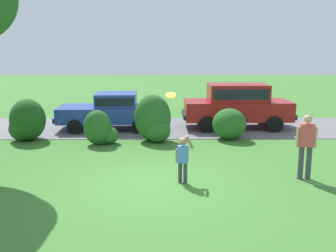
{
  "coord_description": "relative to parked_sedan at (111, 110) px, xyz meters",
  "views": [
    {
      "loc": [
        0.24,
        -9.44,
        3.44
      ],
      "look_at": [
        0.36,
        1.99,
        1.1
      ],
      "focal_mm": 40.97,
      "sensor_mm": 36.0,
      "label": 1
    }
  ],
  "objects": [
    {
      "name": "shrub_centre_left",
      "position": [
        -0.06,
        -2.64,
        -0.29
      ],
      "size": [
        1.24,
        0.87,
        1.26
      ],
      "color": "#286023",
      "rests_on": "ground"
    },
    {
      "name": "parked_sedan",
      "position": [
        0.0,
        0.0,
        0.0
      ],
      "size": [
        4.45,
        2.2,
        1.56
      ],
      "color": "#28429E",
      "rests_on": "ground"
    },
    {
      "name": "ground_plane",
      "position": [
        2.01,
        -6.71,
        -0.85
      ],
      "size": [
        80.0,
        80.0,
        0.0
      ],
      "primitive_type": "plane",
      "color": "#3D752D"
    },
    {
      "name": "driveway_strip",
      "position": [
        2.01,
        0.26,
        -0.84
      ],
      "size": [
        28.0,
        4.4,
        0.02
      ],
      "primitive_type": "cube",
      "color": "slate",
      "rests_on": "ground"
    },
    {
      "name": "adult_onlooker",
      "position": [
        5.98,
        -6.44,
        0.13
      ],
      "size": [
        0.52,
        0.28,
        1.74
      ],
      "color": "#3F3F4C",
      "rests_on": "ground"
    },
    {
      "name": "shrub_centre",
      "position": [
        1.87,
        -2.14,
        -0.08
      ],
      "size": [
        1.37,
        1.28,
        1.74
      ],
      "color": "#286023",
      "rests_on": "ground"
    },
    {
      "name": "frisbee",
      "position": [
        2.44,
        -5.69,
        1.31
      ],
      "size": [
        0.28,
        0.26,
        0.16
      ],
      "color": "yellow"
    },
    {
      "name": "child_thrower",
      "position": [
        2.73,
        -6.72,
        -0.13
      ],
      "size": [
        0.48,
        0.24,
        1.29
      ],
      "color": "#383842",
      "rests_on": "ground"
    },
    {
      "name": "shrub_centre_right",
      "position": [
        4.73,
        -1.88,
        -0.25
      ],
      "size": [
        1.28,
        1.21,
        1.19
      ],
      "color": "#286023",
      "rests_on": "ground"
    },
    {
      "name": "parked_suv",
      "position": [
        5.4,
        0.18,
        0.23
      ],
      "size": [
        4.71,
        2.13,
        1.92
      ],
      "color": "maroon",
      "rests_on": "ground"
    },
    {
      "name": "shrub_near_tree",
      "position": [
        -2.93,
        -1.97,
        -0.14
      ],
      "size": [
        1.35,
        1.37,
        1.57
      ],
      "color": "#1E511C",
      "rests_on": "ground"
    }
  ]
}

